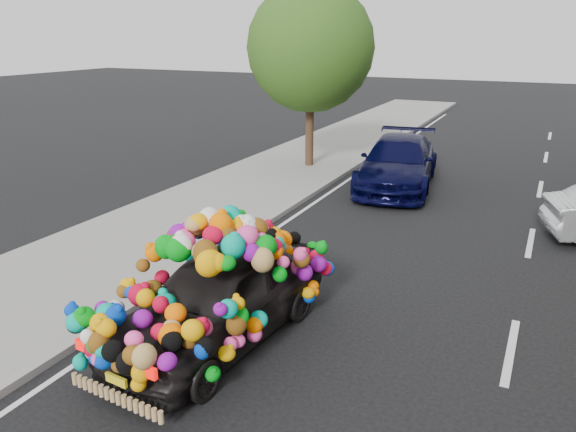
% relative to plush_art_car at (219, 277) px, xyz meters
% --- Properties ---
extents(ground, '(100.00, 100.00, 0.00)m').
position_rel_plush_art_car_xyz_m(ground, '(0.49, 1.55, -1.05)').
color(ground, black).
rests_on(ground, ground).
extents(sidewalk, '(4.00, 60.00, 0.12)m').
position_rel_plush_art_car_xyz_m(sidewalk, '(-3.81, 1.55, -0.99)').
color(sidewalk, gray).
rests_on(sidewalk, ground).
extents(kerb, '(0.15, 60.00, 0.13)m').
position_rel_plush_art_car_xyz_m(kerb, '(-1.86, 1.55, -0.98)').
color(kerb, gray).
rests_on(kerb, ground).
extents(lane_markings, '(6.00, 50.00, 0.01)m').
position_rel_plush_art_car_xyz_m(lane_markings, '(4.09, 1.55, -1.04)').
color(lane_markings, silver).
rests_on(lane_markings, ground).
extents(tree_near_sidewalk, '(4.20, 4.20, 6.13)m').
position_rel_plush_art_car_xyz_m(tree_near_sidewalk, '(-3.31, 11.05, 2.98)').
color(tree_near_sidewalk, '#332114').
rests_on(tree_near_sidewalk, ground).
extents(plush_art_car, '(2.42, 4.49, 2.05)m').
position_rel_plush_art_car_xyz_m(plush_art_car, '(0.00, 0.00, 0.00)').
color(plush_art_car, black).
rests_on(plush_art_car, ground).
extents(navy_sedan, '(2.77, 5.40, 1.50)m').
position_rel_plush_art_car_xyz_m(navy_sedan, '(0.09, 9.96, -0.30)').
color(navy_sedan, black).
rests_on(navy_sedan, ground).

